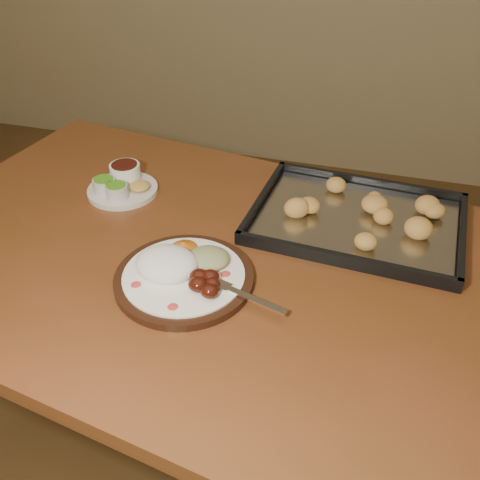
% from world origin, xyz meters
% --- Properties ---
extents(dining_table, '(1.62, 1.13, 0.75)m').
position_xyz_m(dining_table, '(0.12, 0.13, 0.65)').
color(dining_table, brown).
rests_on(dining_table, ground).
extents(dinner_plate, '(0.36, 0.28, 0.06)m').
position_xyz_m(dinner_plate, '(0.07, 0.04, 0.77)').
color(dinner_plate, black).
rests_on(dinner_plate, dining_table).
extents(condiment_saucer, '(0.18, 0.18, 0.06)m').
position_xyz_m(condiment_saucer, '(-0.21, 0.32, 0.77)').
color(condiment_saucer, beige).
rests_on(condiment_saucer, dining_table).
extents(baking_tray, '(0.50, 0.39, 0.05)m').
position_xyz_m(baking_tray, '(0.38, 0.34, 0.77)').
color(baking_tray, black).
rests_on(baking_tray, dining_table).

